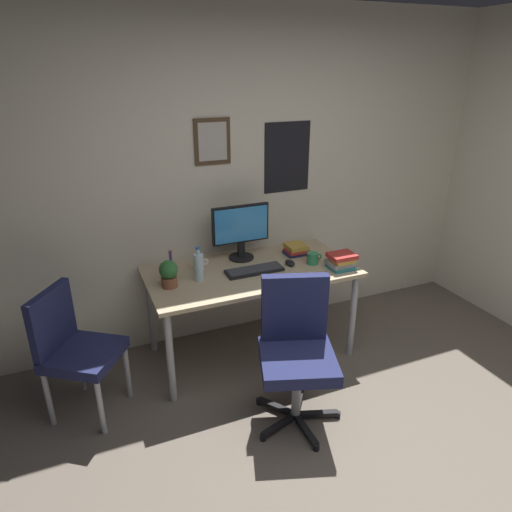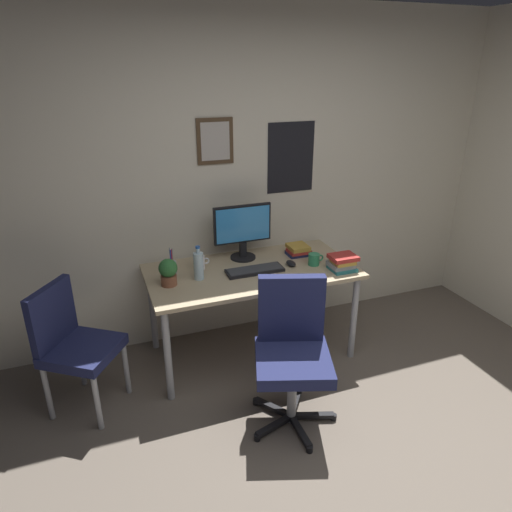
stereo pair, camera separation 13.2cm
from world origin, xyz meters
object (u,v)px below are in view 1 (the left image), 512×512
(book_stack_right, at_px, (341,261))
(coffee_mug_far, at_px, (199,263))
(potted_plant, at_px, (169,273))
(coffee_mug_near, at_px, (313,258))
(side_chair, at_px, (73,345))
(pen_cup, at_px, (171,268))
(computer_mouse, at_px, (290,263))
(book_stack_left, at_px, (296,249))
(monitor, at_px, (241,230))
(office_chair, at_px, (296,344))
(keyboard, at_px, (254,270))
(water_bottle, at_px, (199,266))

(book_stack_right, bearing_deg, coffee_mug_far, 158.49)
(potted_plant, bearing_deg, coffee_mug_near, -1.98)
(side_chair, relative_size, pen_cup, 4.38)
(computer_mouse, height_order, book_stack_left, book_stack_left)
(monitor, relative_size, computer_mouse, 4.18)
(office_chair, xyz_separation_m, side_chair, (-1.29, 0.58, -0.03))
(office_chair, relative_size, keyboard, 2.21)
(monitor, relative_size, water_bottle, 1.82)
(side_chair, distance_m, computer_mouse, 1.63)
(water_bottle, bearing_deg, book_stack_left, 10.14)
(coffee_mug_near, bearing_deg, potted_plant, 178.02)
(monitor, bearing_deg, side_chair, -162.60)
(keyboard, bearing_deg, side_chair, -174.41)
(office_chair, height_order, pen_cup, office_chair)
(keyboard, bearing_deg, monitor, 89.33)
(side_chair, xyz_separation_m, pen_cup, (0.73, 0.32, 0.28))
(monitor, height_order, water_bottle, monitor)
(keyboard, xyz_separation_m, coffee_mug_near, (0.47, -0.04, 0.03))
(side_chair, bearing_deg, coffee_mug_far, 19.02)
(water_bottle, height_order, potted_plant, water_bottle)
(side_chair, xyz_separation_m, coffee_mug_far, (0.94, 0.32, 0.28))
(water_bottle, bearing_deg, keyboard, -3.43)
(side_chair, distance_m, potted_plant, 0.76)
(water_bottle, distance_m, pen_cup, 0.24)
(potted_plant, bearing_deg, pen_cup, 72.68)
(coffee_mug_near, xyz_separation_m, potted_plant, (-1.11, 0.04, 0.06))
(monitor, xyz_separation_m, book_stack_right, (0.62, -0.48, -0.18))
(coffee_mug_near, relative_size, potted_plant, 0.64)
(potted_plant, relative_size, book_stack_right, 1.00)
(coffee_mug_near, relative_size, coffee_mug_far, 1.06)
(computer_mouse, relative_size, book_stack_left, 0.59)
(office_chair, bearing_deg, pen_cup, 122.45)
(book_stack_right, bearing_deg, coffee_mug_near, 133.51)
(potted_plant, relative_size, book_stack_left, 1.04)
(computer_mouse, relative_size, water_bottle, 0.44)
(computer_mouse, relative_size, potted_plant, 0.56)
(keyboard, relative_size, book_stack_left, 2.30)
(water_bottle, xyz_separation_m, potted_plant, (-0.22, -0.02, -0.00))
(coffee_mug_near, height_order, book_stack_right, book_stack_right)
(book_stack_right, bearing_deg, side_chair, 177.99)
(keyboard, xyz_separation_m, computer_mouse, (0.30, 0.01, 0.01))
(computer_mouse, relative_size, coffee_mug_near, 0.88)
(coffee_mug_near, bearing_deg, pen_cup, 167.92)
(office_chair, xyz_separation_m, computer_mouse, (0.31, 0.72, 0.22))
(monitor, height_order, coffee_mug_far, monitor)
(side_chair, height_order, coffee_mug_near, side_chair)
(monitor, relative_size, potted_plant, 2.36)
(keyboard, distance_m, coffee_mug_near, 0.47)
(office_chair, relative_size, monitor, 2.07)
(book_stack_left, bearing_deg, coffee_mug_far, 178.79)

